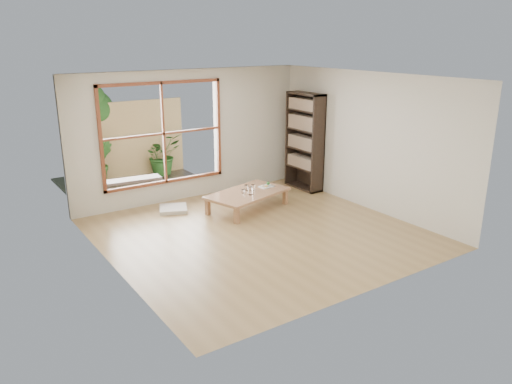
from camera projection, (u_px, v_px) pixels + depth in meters
ground at (259, 233)px, 8.52m from camera, size 5.00×5.00×0.00m
low_table at (248, 194)px, 9.59m from camera, size 1.77×1.29×0.35m
floor_cushion at (173, 209)px, 9.58m from camera, size 0.67×0.67×0.07m
bookshelf at (305, 142)px, 10.74m from camera, size 0.33×0.94×2.08m
glass_tall at (251, 191)px, 9.40m from camera, size 0.08×0.08×0.15m
glass_mid at (253, 187)px, 9.69m from camera, size 0.07×0.07×0.11m
glass_short at (246, 188)px, 9.68m from camera, size 0.08×0.08×0.10m
glass_small at (243, 191)px, 9.50m from camera, size 0.06×0.06×0.07m
food_tray at (267, 186)px, 9.91m from camera, size 0.30×0.23×0.09m
deck at (146, 188)px, 11.01m from camera, size 2.80×2.00×0.05m
garden_bench at (132, 182)px, 10.29m from camera, size 1.22×0.47×0.38m
bamboo_fence at (126, 141)px, 11.54m from camera, size 2.80×0.06×1.80m
shrub_right at (162, 154)px, 11.91m from camera, size 1.03×0.95×0.97m
shrub_left at (100, 163)px, 10.90m from camera, size 0.64×0.54×1.07m
garden_tree at (90, 110)px, 11.19m from camera, size 1.04×0.85×2.22m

